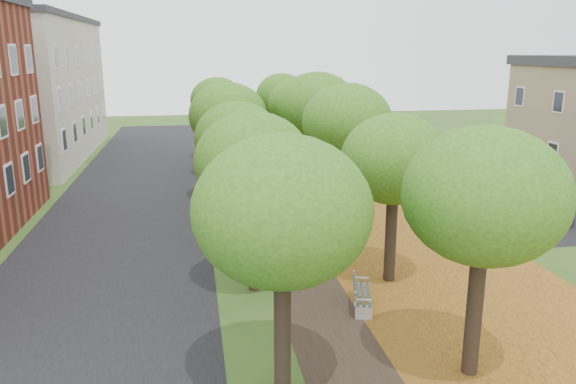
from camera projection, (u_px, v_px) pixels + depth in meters
name	position (u px, v px, depth m)	size (l,w,h in m)	color
ground	(371.00, 382.00, 13.82)	(120.00, 120.00, 0.00)	#2D4C19
street_asphalt	(124.00, 220.00, 26.93)	(8.00, 70.00, 0.01)	black
footpath	(278.00, 213.00, 28.15)	(3.20, 70.00, 0.01)	black
leaf_verge	(374.00, 208.00, 28.97)	(7.50, 70.00, 0.01)	#A8761F
parking_lot	(514.00, 196.00, 31.31)	(9.00, 16.00, 0.01)	black
tree_row_west	(232.00, 123.00, 26.66)	(4.02, 34.02, 6.32)	black
tree_row_east	(330.00, 120.00, 27.45)	(4.02, 34.02, 6.32)	black
building_cream	(13.00, 88.00, 41.29)	(10.30, 20.30, 10.40)	beige
bench	(361.00, 294.00, 17.73)	(0.98, 1.93, 0.87)	#28332B
car_silver	(532.00, 212.00, 25.50)	(1.82, 4.52, 1.54)	silver
car_red	(519.00, 207.00, 26.48)	(1.53, 4.38, 1.44)	maroon
car_grey	(515.00, 194.00, 28.75)	(2.13, 5.24, 1.52)	#313236
car_white	(453.00, 173.00, 34.21)	(2.15, 4.66, 1.30)	silver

